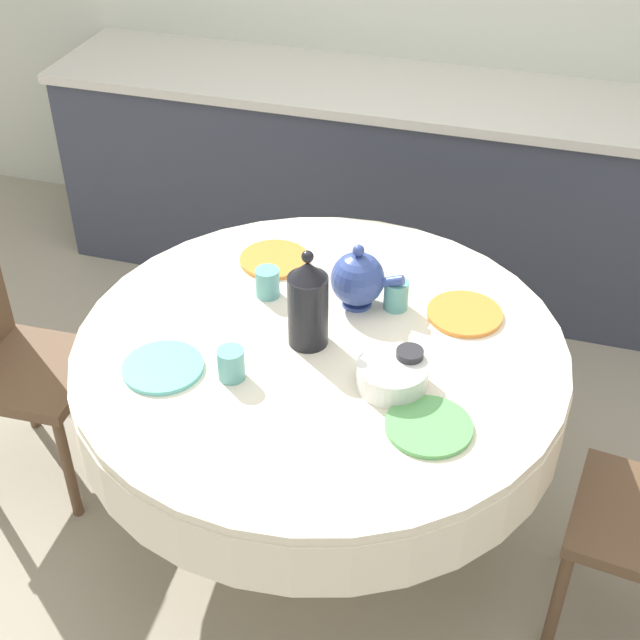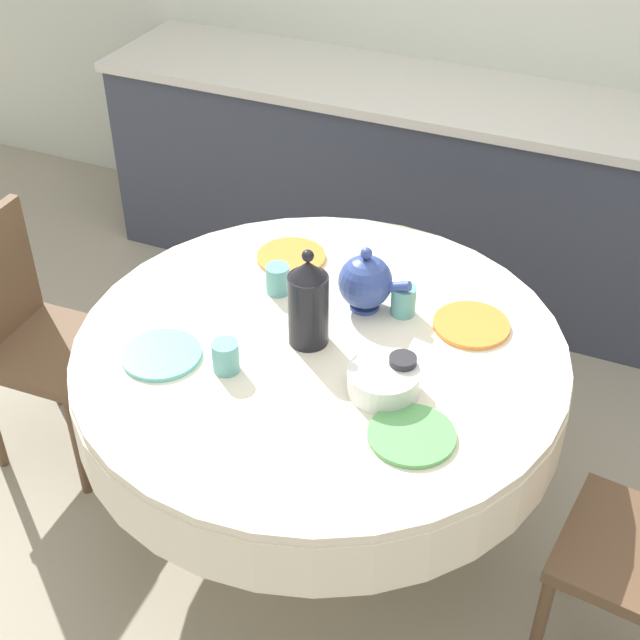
# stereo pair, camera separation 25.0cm
# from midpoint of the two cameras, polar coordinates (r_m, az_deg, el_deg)

# --- Properties ---
(ground_plane) EXTENTS (12.00, 12.00, 0.00)m
(ground_plane) POSITION_cam_midpoint_polar(r_m,az_deg,el_deg) (3.08, 2.38, -12.69)
(ground_plane) COLOR #9E937F
(kitchen_counter) EXTENTS (3.24, 0.64, 0.91)m
(kitchen_counter) POSITION_cam_midpoint_polar(r_m,az_deg,el_deg) (3.97, 11.00, 7.79)
(kitchen_counter) COLOR #383D4C
(kitchen_counter) RESTS_ON ground_plane
(dining_table) EXTENTS (1.43, 1.43, 0.76)m
(dining_table) POSITION_cam_midpoint_polar(r_m,az_deg,el_deg) (2.63, 2.73, -3.62)
(dining_table) COLOR tan
(dining_table) RESTS_ON ground_plane
(chair_right) EXTENTS (0.42, 0.42, 0.91)m
(chair_right) POSITION_cam_midpoint_polar(r_m,az_deg,el_deg) (3.12, -15.93, -0.68)
(chair_right) COLOR brown
(chair_right) RESTS_ON ground_plane
(plate_near_left) EXTENTS (0.23, 0.23, 0.01)m
(plate_near_left) POSITION_cam_midpoint_polar(r_m,az_deg,el_deg) (2.51, -7.33, -2.33)
(plate_near_left) COLOR #60BCB7
(plate_near_left) RESTS_ON dining_table
(cup_near_left) EXTENTS (0.07, 0.07, 0.09)m
(cup_near_left) POSITION_cam_midpoint_polar(r_m,az_deg,el_deg) (2.43, -3.14, -2.48)
(cup_near_left) COLOR #5BA39E
(cup_near_left) RESTS_ON dining_table
(plate_near_right) EXTENTS (0.23, 0.23, 0.01)m
(plate_near_right) POSITION_cam_midpoint_polar(r_m,az_deg,el_deg) (2.28, 9.05, -7.43)
(plate_near_right) COLOR #5BA85B
(plate_near_right) RESTS_ON dining_table
(cup_near_right) EXTENTS (0.07, 0.07, 0.09)m
(cup_near_right) POSITION_cam_midpoint_polar(r_m,az_deg,el_deg) (2.40, 8.26, -3.35)
(cup_near_right) COLOR #28282D
(cup_near_right) RESTS_ON dining_table
(plate_far_left) EXTENTS (0.23, 0.23, 0.01)m
(plate_far_left) POSITION_cam_midpoint_polar(r_m,az_deg,el_deg) (2.90, 0.61, 3.97)
(plate_far_left) COLOR orange
(plate_far_left) RESTS_ON dining_table
(cup_far_left) EXTENTS (0.07, 0.07, 0.09)m
(cup_far_left) POSITION_cam_midpoint_polar(r_m,az_deg,el_deg) (2.72, -0.10, 2.53)
(cup_far_left) COLOR #5BA39E
(cup_far_left) RESTS_ON dining_table
(plate_far_right) EXTENTS (0.23, 0.23, 0.01)m
(plate_far_right) POSITION_cam_midpoint_polar(r_m,az_deg,el_deg) (2.66, 12.33, -0.41)
(plate_far_right) COLOR orange
(plate_far_right) RESTS_ON dining_table
(cup_far_right) EXTENTS (0.07, 0.07, 0.09)m
(cup_far_right) POSITION_cam_midpoint_polar(r_m,az_deg,el_deg) (2.66, 8.05, 1.14)
(cup_far_right) COLOR #5BA39E
(cup_far_right) RESTS_ON dining_table
(coffee_carafe) EXTENTS (0.11, 0.11, 0.31)m
(coffee_carafe) POSITION_cam_midpoint_polar(r_m,az_deg,el_deg) (2.47, 2.13, 1.00)
(coffee_carafe) COLOR black
(coffee_carafe) RESTS_ON dining_table
(teapot) EXTENTS (0.22, 0.16, 0.21)m
(teapot) POSITION_cam_midpoint_polar(r_m,az_deg,el_deg) (2.64, 5.66, 2.34)
(teapot) COLOR #33478E
(teapot) RESTS_ON dining_table
(fruit_bowl) EXTENTS (0.19, 0.19, 0.07)m
(fruit_bowl) POSITION_cam_midpoint_polar(r_m,az_deg,el_deg) (2.38, 7.09, -4.01)
(fruit_bowl) COLOR silver
(fruit_bowl) RESTS_ON dining_table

